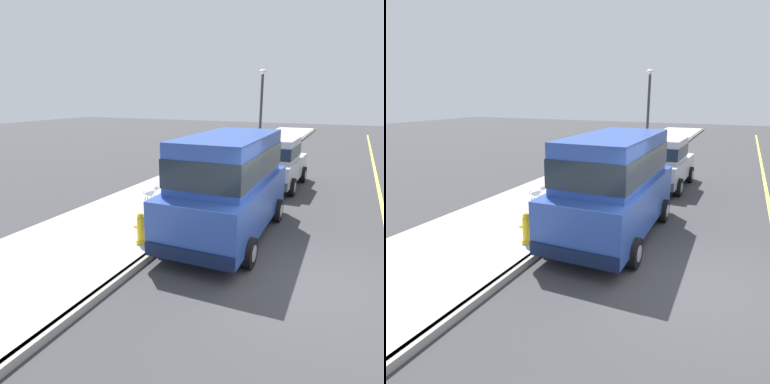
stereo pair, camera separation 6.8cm
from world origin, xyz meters
TOP-DOWN VIEW (x-y plane):
  - ground_plane at (0.00, 0.00)m, footprint 80.00×80.00m
  - curb at (-3.20, 0.00)m, footprint 0.16×64.00m
  - sidewalk at (-5.00, 0.00)m, footprint 3.60×64.00m
  - car_blue_van at (-2.12, 1.59)m, footprint 2.18×4.92m
  - car_silver_hatchback at (-2.08, 6.95)m, footprint 2.03×3.84m
  - dog_white at (-5.18, 2.91)m, footprint 0.32×0.74m
  - fire_hydrant at (-3.65, -0.03)m, footprint 0.34×0.24m
  - street_lamp at (-3.55, 10.19)m, footprint 0.36×0.36m

SIDE VIEW (x-z plane):
  - ground_plane at x=0.00m, z-range 0.00..0.00m
  - curb at x=-3.20m, z-range 0.00..0.14m
  - sidewalk at x=-5.00m, z-range 0.00..0.14m
  - dog_white at x=-5.18m, z-range 0.18..0.67m
  - fire_hydrant at x=-3.65m, z-range 0.11..0.84m
  - car_silver_hatchback at x=-2.08m, z-range 0.04..1.92m
  - car_blue_van at x=-2.12m, z-range 0.13..2.65m
  - street_lamp at x=-3.55m, z-range 0.70..5.12m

